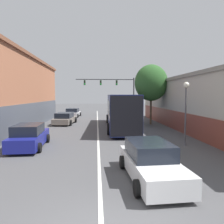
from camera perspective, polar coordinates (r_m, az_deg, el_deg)
lane_center_line at (r=22.42m, az=-3.74°, el=-4.11°), size 0.14×47.14×0.01m
building_right_storefront at (r=22.78m, az=24.43°, el=2.43°), size 6.84×27.39×5.15m
bus at (r=22.26m, az=2.22°, el=0.72°), size 3.15×12.97×3.37m
hatchback_foreground at (r=9.05m, az=10.00°, el=-12.66°), size 2.18×4.65×1.46m
parked_car_left_near at (r=25.67m, az=-12.21°, el=-1.69°), size 2.44×4.82×1.33m
parked_car_left_mid at (r=14.87m, az=-20.84°, el=-6.04°), size 2.14×4.53×1.51m
parked_car_left_far at (r=34.13m, az=-10.21°, el=-0.19°), size 2.35×3.96×1.31m
traffic_signal_gantry at (r=35.86m, az=0.51°, el=6.56°), size 9.55×0.36×6.17m
street_lamp at (r=15.11m, az=18.72°, el=2.11°), size 0.38×0.38×4.19m
street_tree_near at (r=25.15m, az=10.19°, el=7.50°), size 3.72×3.35×6.76m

